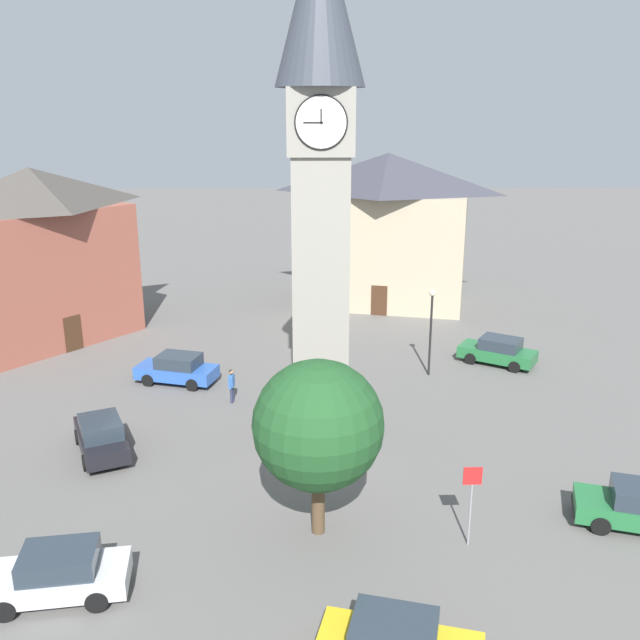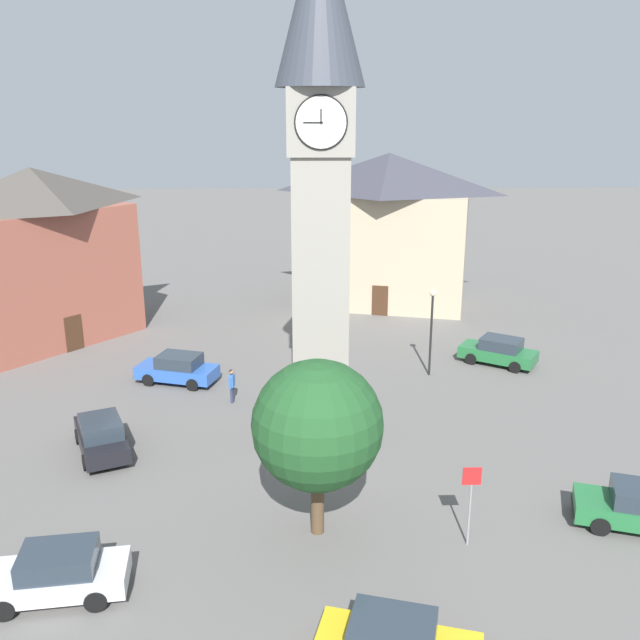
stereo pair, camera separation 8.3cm
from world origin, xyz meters
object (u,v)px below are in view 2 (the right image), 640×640
at_px(tree, 317,425).
at_px(building_terrace_right, 40,256).
at_px(building_shop_left, 388,229).
at_px(lamp_post, 432,318).
at_px(pedestrian, 232,383).
at_px(car_black_far, 640,508).
at_px(road_sign, 471,493).
at_px(car_white_side, 499,351).
at_px(car_green_alley, 101,436).
at_px(car_silver_kerb, 178,369).
at_px(car_blue_kerb, 56,573).
at_px(clock_tower, 320,147).

relative_size(tree, building_terrace_right, 0.50).
bearing_deg(building_shop_left, lamp_post, 92.62).
height_order(pedestrian, tree, tree).
distance_m(pedestrian, building_shop_left, 20.39).
bearing_deg(pedestrian, building_terrace_right, -38.23).
bearing_deg(car_black_far, road_sign, 7.54).
relative_size(car_white_side, road_sign, 1.56).
bearing_deg(road_sign, car_green_alley, -26.08).
xyz_separation_m(car_green_alley, road_sign, (-13.58, 6.65, 1.14)).
xyz_separation_m(car_black_far, car_green_alley, (19.57, -5.86, 0.00)).
bearing_deg(tree, building_shop_left, -101.34).
distance_m(car_silver_kerb, car_white_side, 17.48).
distance_m(car_green_alley, building_terrace_right, 16.78).
bearing_deg(building_terrace_right, building_shop_left, -159.74).
bearing_deg(car_white_side, car_blue_kerb, 45.77).
distance_m(pedestrian, building_terrace_right, 15.95).
bearing_deg(lamp_post, road_sign, 84.42).
bearing_deg(building_terrace_right, pedestrian, 141.77).
xyz_separation_m(car_blue_kerb, building_terrace_right, (8.32, -23.21, 4.56)).
xyz_separation_m(pedestrian, building_terrace_right, (12.07, -9.51, 4.31)).
bearing_deg(car_silver_kerb, car_green_alley, 76.45).
relative_size(car_blue_kerb, pedestrian, 2.55).
distance_m(clock_tower, car_silver_kerb, 14.81).
relative_size(tree, road_sign, 2.16).
distance_m(car_silver_kerb, car_green_alley, 7.78).
bearing_deg(building_shop_left, pedestrian, 61.42).
distance_m(car_silver_kerb, building_shop_left, 20.03).
height_order(car_silver_kerb, tree, tree).
height_order(car_blue_kerb, lamp_post, lamp_post).
height_order(clock_tower, building_terrace_right, clock_tower).
height_order(car_black_far, building_terrace_right, building_terrace_right).
height_order(car_green_alley, lamp_post, lamp_post).
height_order(car_green_alley, pedestrian, pedestrian).
relative_size(car_white_side, car_green_alley, 0.98).
bearing_deg(road_sign, tree, -10.09).
xyz_separation_m(building_shop_left, building_terrace_right, (21.58, 7.97, -0.16)).
xyz_separation_m(pedestrian, lamp_post, (-10.16, -3.32, 2.17)).
height_order(car_blue_kerb, pedestrian, pedestrian).
distance_m(car_black_far, building_shop_left, 29.13).
relative_size(clock_tower, lamp_post, 4.41).
height_order(pedestrian, building_terrace_right, building_terrace_right).
distance_m(car_white_side, tree, 18.99).
bearing_deg(pedestrian, car_silver_kerb, -40.55).
relative_size(clock_tower, car_blue_kerb, 4.83).
xyz_separation_m(clock_tower, tree, (0.28, 7.20, -8.25)).
xyz_separation_m(car_blue_kerb, car_silver_kerb, (-0.69, -16.32, 0.00)).
xyz_separation_m(car_silver_kerb, building_shop_left, (-12.57, -14.86, 4.72)).
distance_m(car_white_side, building_terrace_right, 27.15).
bearing_deg(building_terrace_right, car_green_alley, 116.45).
xyz_separation_m(building_terrace_right, lamp_post, (-22.23, 6.18, -2.14)).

